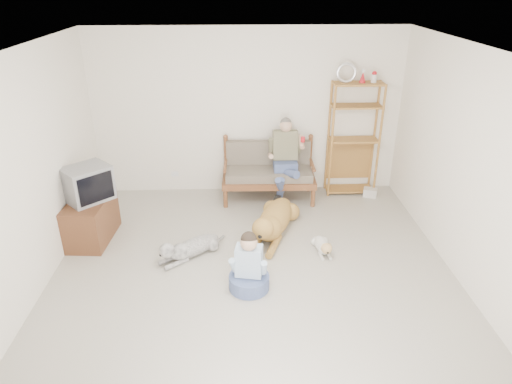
{
  "coord_description": "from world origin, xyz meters",
  "views": [
    {
      "loc": [
        -0.16,
        -4.47,
        3.38
      ],
      "look_at": [
        0.07,
        1.0,
        0.76
      ],
      "focal_mm": 32.0,
      "sensor_mm": 36.0,
      "label": 1
    }
  ],
  "objects_px": {
    "loveseat": "(268,170)",
    "etagere": "(353,138)",
    "tv_stand": "(91,220)",
    "golden_retriever": "(273,221)"
  },
  "relations": [
    {
      "from": "loveseat",
      "to": "golden_retriever",
      "type": "distance_m",
      "value": 1.25
    },
    {
      "from": "loveseat",
      "to": "etagere",
      "type": "relative_size",
      "value": 0.7
    },
    {
      "from": "loveseat",
      "to": "etagere",
      "type": "bearing_deg",
      "value": 7.24
    },
    {
      "from": "loveseat",
      "to": "tv_stand",
      "type": "distance_m",
      "value": 2.85
    },
    {
      "from": "etagere",
      "to": "tv_stand",
      "type": "relative_size",
      "value": 2.33
    },
    {
      "from": "tv_stand",
      "to": "golden_retriever",
      "type": "height_order",
      "value": "tv_stand"
    },
    {
      "from": "tv_stand",
      "to": "golden_retriever",
      "type": "xyz_separation_m",
      "value": [
        2.54,
        0.02,
        -0.09
      ]
    },
    {
      "from": "loveseat",
      "to": "golden_retriever",
      "type": "xyz_separation_m",
      "value": [
        -0.01,
        -1.22,
        -0.28
      ]
    },
    {
      "from": "loveseat",
      "to": "etagere",
      "type": "height_order",
      "value": "etagere"
    },
    {
      "from": "tv_stand",
      "to": "golden_retriever",
      "type": "relative_size",
      "value": 0.57
    }
  ]
}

